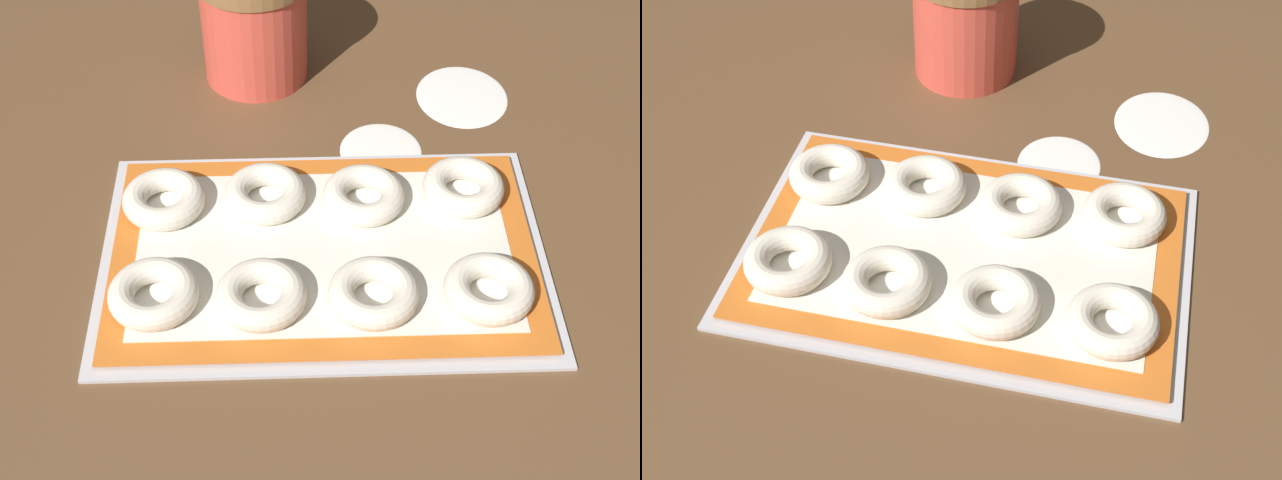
% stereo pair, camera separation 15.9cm
% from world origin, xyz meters
% --- Properties ---
extents(ground_plane, '(2.80, 2.80, 0.00)m').
position_xyz_m(ground_plane, '(0.00, 0.00, 0.00)').
color(ground_plane, brown).
extents(baking_tray, '(0.45, 0.30, 0.01)m').
position_xyz_m(baking_tray, '(-0.00, 0.01, 0.00)').
color(baking_tray, silver).
rests_on(baking_tray, ground_plane).
extents(baking_mat, '(0.43, 0.27, 0.00)m').
position_xyz_m(baking_mat, '(-0.00, 0.01, 0.01)').
color(baking_mat, orange).
rests_on(baking_mat, baking_tray).
extents(bagel_front_far_left, '(0.09, 0.09, 0.03)m').
position_xyz_m(bagel_front_far_left, '(-0.16, -0.05, 0.02)').
color(bagel_front_far_left, silver).
rests_on(bagel_front_far_left, baking_mat).
extents(bagel_front_mid_left, '(0.09, 0.09, 0.03)m').
position_xyz_m(bagel_front_mid_left, '(-0.06, -0.06, 0.02)').
color(bagel_front_mid_left, silver).
rests_on(bagel_front_mid_left, baking_mat).
extents(bagel_front_mid_right, '(0.09, 0.09, 0.03)m').
position_xyz_m(bagel_front_mid_right, '(0.04, -0.06, 0.02)').
color(bagel_front_mid_right, silver).
rests_on(bagel_front_mid_right, baking_mat).
extents(bagel_front_far_right, '(0.09, 0.09, 0.03)m').
position_xyz_m(bagel_front_far_right, '(0.15, -0.06, 0.02)').
color(bagel_front_far_right, silver).
rests_on(bagel_front_far_right, baking_mat).
extents(bagel_back_far_left, '(0.09, 0.09, 0.03)m').
position_xyz_m(bagel_back_far_left, '(-0.16, 0.08, 0.02)').
color(bagel_back_far_left, silver).
rests_on(bagel_back_far_left, baking_mat).
extents(bagel_back_mid_left, '(0.09, 0.09, 0.03)m').
position_xyz_m(bagel_back_mid_left, '(-0.06, 0.08, 0.02)').
color(bagel_back_mid_left, silver).
rests_on(bagel_back_mid_left, baking_mat).
extents(bagel_back_mid_right, '(0.09, 0.09, 0.03)m').
position_xyz_m(bagel_back_mid_right, '(0.04, 0.07, 0.02)').
color(bagel_back_mid_right, silver).
rests_on(bagel_back_mid_right, baking_mat).
extents(bagel_back_far_right, '(0.09, 0.09, 0.03)m').
position_xyz_m(bagel_back_far_right, '(0.15, 0.08, 0.02)').
color(bagel_back_far_right, silver).
rests_on(bagel_back_far_right, baking_mat).
extents(flour_canister, '(0.13, 0.13, 0.14)m').
position_xyz_m(flour_canister, '(-0.07, 0.33, 0.07)').
color(flour_canister, '#DB4C3D').
rests_on(flour_canister, ground_plane).
extents(flour_patch_near, '(0.11, 0.12, 0.00)m').
position_xyz_m(flour_patch_near, '(0.18, 0.27, 0.00)').
color(flour_patch_near, white).
rests_on(flour_patch_near, ground_plane).
extents(flour_patch_far, '(0.09, 0.10, 0.00)m').
position_xyz_m(flour_patch_far, '(0.07, 0.17, 0.00)').
color(flour_patch_far, white).
rests_on(flour_patch_far, ground_plane).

